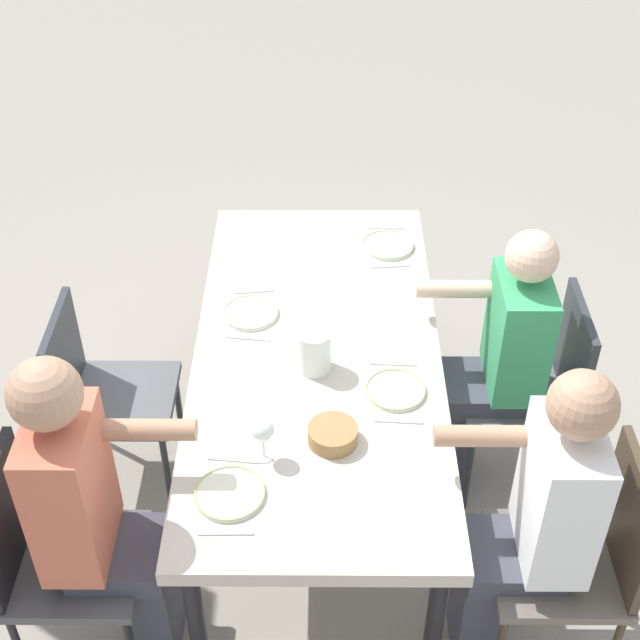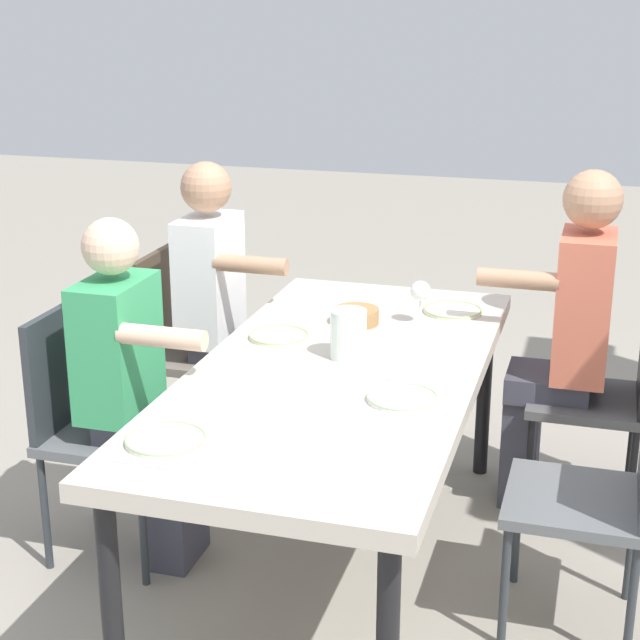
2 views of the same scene
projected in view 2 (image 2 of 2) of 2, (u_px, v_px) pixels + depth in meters
ground_plane at (337, 570)px, 3.63m from camera, size 16.00×16.00×0.00m
dining_table at (338, 385)px, 3.41m from camera, size 2.01×0.93×0.78m
chair_west_north at (610, 387)px, 3.90m from camera, size 0.44×0.44×0.91m
chair_west_south at (185, 341)px, 4.37m from camera, size 0.44×0.44×0.92m
chair_mid_north at (603, 487)px, 3.16m from camera, size 0.44×0.44×0.86m
chair_mid_south at (93, 415)px, 3.63m from camera, size 0.44×0.44×0.92m
diner_woman_green at (136, 384)px, 3.53m from camera, size 0.35×0.49×1.26m
diner_man_white at (224, 307)px, 4.26m from camera, size 0.35×0.50×1.32m
diner_guest_third at (566, 331)px, 3.88m from camera, size 0.35×0.50×1.36m
plate_0 at (453, 310)px, 3.95m from camera, size 0.23×0.23×0.02m
wine_glass_0 at (420, 292)px, 3.79m from camera, size 0.08×0.08×0.17m
fork_0 at (459, 301)px, 4.09m from camera, size 0.02×0.17×0.01m
spoon_0 at (446, 323)px, 3.82m from camera, size 0.03×0.17×0.01m
plate_1 at (279, 336)px, 3.66m from camera, size 0.22×0.22×0.02m
fork_1 at (292, 325)px, 3.80m from camera, size 0.03×0.17×0.01m
spoon_1 at (265, 351)px, 3.53m from camera, size 0.02×0.17×0.01m
plate_2 at (403, 398)px, 3.11m from camera, size 0.22×0.22×0.02m
fork_2 at (412, 382)px, 3.25m from camera, size 0.04×0.17×0.01m
spoon_2 at (392, 419)px, 2.97m from camera, size 0.03×0.17×0.01m
plate_3 at (166, 440)px, 2.82m from camera, size 0.23×0.23×0.02m
fork_3 at (187, 421)px, 2.96m from camera, size 0.03×0.17×0.01m
spoon_3 at (142, 465)px, 2.69m from camera, size 0.02×0.17×0.01m
water_pitcher at (348, 337)px, 3.45m from camera, size 0.13×0.13×0.17m
bread_basket at (356, 316)px, 3.82m from camera, size 0.17×0.17×0.06m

